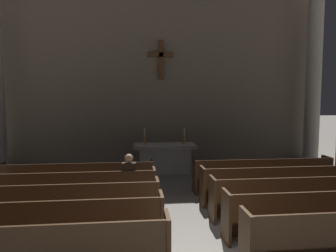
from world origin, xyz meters
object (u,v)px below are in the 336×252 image
Objects in this scene: lone_worshipper at (129,179)px; pew_left_row_2 at (48,225)px; pew_left_row_3 at (61,205)px; pew_right_row_3 at (299,196)px; altar at (165,157)px; pew_right_row_4 at (279,184)px; candlestick_right at (184,139)px; pew_right_row_2 at (327,213)px; pew_left_row_4 at (71,190)px; column_right_fourth at (313,78)px; pew_right_row_5 at (262,174)px; pew_left_row_5 at (79,179)px; candlestick_left at (145,139)px.

pew_left_row_2 is at bearing -123.55° from lone_worshipper.
lone_worshipper reaches higher than pew_left_row_3.
pew_right_row_3 is 1.79× the size of altar.
pew_left_row_2 and pew_right_row_4 have the same top height.
pew_right_row_4 is 6.90× the size of candlestick_right.
altar reaches higher than pew_right_row_2.
candlestick_right reaches higher than pew_left_row_4.
altar is 0.96m from candlestick_right.
candlestick_right is (0.70, 0.00, 0.65)m from altar.
pew_right_row_3 is 1.00× the size of pew_right_row_4.
column_right_fourth is 3.16× the size of altar.
pew_right_row_2 is 6.90× the size of candlestick_right.
pew_right_row_3 is (5.06, 0.99, 0.00)m from pew_left_row_2.
pew_left_row_2 is 10.78m from column_right_fourth.
lone_worshipper reaches higher than pew_right_row_5.
pew_left_row_4 is at bearing 90.00° from pew_left_row_3.
pew_left_row_3 is (0.00, 0.99, 0.00)m from pew_left_row_2.
pew_left_row_2 is 0.57× the size of column_right_fourth.
altar is 1.67× the size of lone_worshipper.
pew_left_row_2 is at bearing -149.51° from pew_right_row_5.
pew_right_row_5 is at bearing 11.10° from pew_left_row_4.
pew_left_row_2 is 2.44m from lone_worshipper.
candlestick_right is at bearing 0.00° from altar.
pew_left_row_5 is at bearing -142.13° from candlestick_right.
pew_left_row_2 is 6.05m from altar.
pew_left_row_2 is at bearing -158.57° from pew_right_row_4.
candlestick_right is at bearing 108.44° from pew_right_row_2.
column_right_fourth reaches higher than candlestick_left.
pew_left_row_3 is 2.98× the size of lone_worshipper.
candlestick_right is (3.23, 2.51, 0.71)m from pew_left_row_5.
candlestick_left reaches higher than pew_left_row_5.
pew_left_row_3 is 5.16m from pew_right_row_2.
altar reaches higher than pew_right_row_3.
column_right_fourth is at bearing 43.77° from pew_right_row_5.
pew_left_row_4 is 1.36m from lone_worshipper.
pew_right_row_5 is (5.06, 0.99, 0.00)m from pew_left_row_4.
pew_right_row_3 is (5.06, -1.99, 0.00)m from pew_left_row_5.
column_right_fourth reaches higher than pew_left_row_5.
pew_left_row_4 is 5.16m from pew_right_row_3.
altar is 3.67m from lone_worshipper.
pew_left_row_3 is at bearing -112.15° from candlestick_left.
pew_right_row_5 is (5.06, 1.99, 0.00)m from pew_left_row_3.
candlestick_left is 0.43× the size of lone_worshipper.
candlestick_left reaches higher than pew_left_row_2.
altar reaches higher than pew_left_row_4.
pew_right_row_5 is 0.57× the size of column_right_fourth.
pew_left_row_2 is 5.88m from pew_right_row_5.
altar reaches higher than pew_left_row_5.
candlestick_left reaches higher than altar.
candlestick_right is at bearing 37.87° from pew_left_row_5.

